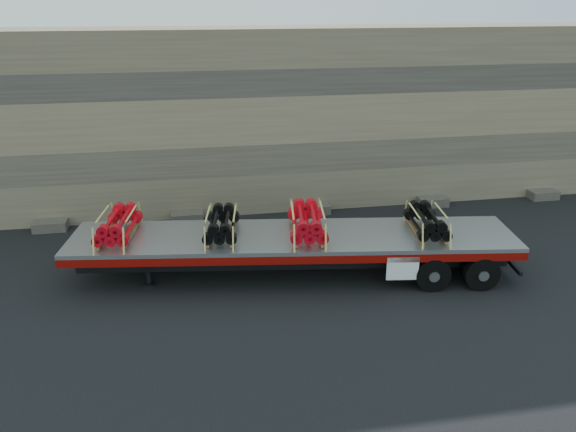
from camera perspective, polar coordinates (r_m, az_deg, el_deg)
name	(u,v)px	position (r m, az deg, el deg)	size (l,w,h in m)	color
ground	(285,270)	(17.87, -0.31, -5.46)	(120.00, 120.00, 0.00)	black
rock_wall	(257,119)	(22.84, -3.13, 9.83)	(44.00, 3.00, 7.00)	#7A6B54
trailer	(293,255)	(17.30, 0.53, -3.94)	(13.43, 2.58, 1.34)	#AFB2B7
bundle_front	(118,226)	(17.45, -16.87, -0.96)	(1.03, 2.06, 0.73)	red
bundle_midfront	(222,225)	(16.93, -6.76, -0.91)	(0.98, 1.95, 0.69)	black
bundle_midrear	(307,223)	(16.89, 1.96, -0.67)	(1.09, 2.18, 0.77)	red
bundle_rear	(427,222)	(17.53, 13.91, -0.60)	(0.98, 1.97, 0.70)	black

